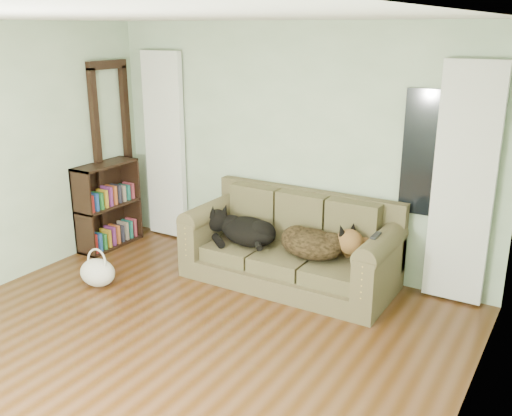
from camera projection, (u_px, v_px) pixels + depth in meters
The scene contains 14 objects.
floor at pixel (142, 367), 4.45m from camera, with size 5.00×5.00×0.00m, color #45260D.
ceiling at pixel (117, 17), 3.66m from camera, with size 5.00×5.00×0.00m, color white.
wall_back at pixel (293, 148), 6.10m from camera, with size 4.50×0.04×2.60m, color beige.
wall_right at pixel (455, 277), 2.96m from camera, with size 0.04×5.00×2.60m, color beige.
curtain_left at pixel (165, 146), 6.92m from camera, with size 0.55×0.08×2.25m, color white.
curtain_right at pixel (463, 186), 5.20m from camera, with size 0.55×0.08×2.25m, color white.
window_pane at pixel (429, 154), 5.34m from camera, with size 0.50×0.03×1.20m, color black.
door_casing at pixel (113, 156), 6.89m from camera, with size 0.07×0.60×2.10m, color black.
sofa at pixel (289, 241), 5.81m from camera, with size 2.14×0.92×0.88m, color brown.
dog_black_lab at pixel (245, 231), 6.01m from camera, with size 0.67×0.47×0.29m, color black.
dog_shepherd at pixel (316, 244), 5.63m from camera, with size 0.70×0.50×0.31m, color black.
tv_remote at pixel (376, 235), 5.17m from camera, with size 0.05×0.18×0.02m, color black.
tote_bag at pixel (97, 271), 5.81m from camera, with size 0.39×0.30×0.28m, color white.
bookshelf at pixel (108, 206), 6.79m from camera, with size 0.31×0.81×1.02m, color black.
Camera 1 is at (2.76, -2.85, 2.54)m, focal length 40.00 mm.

